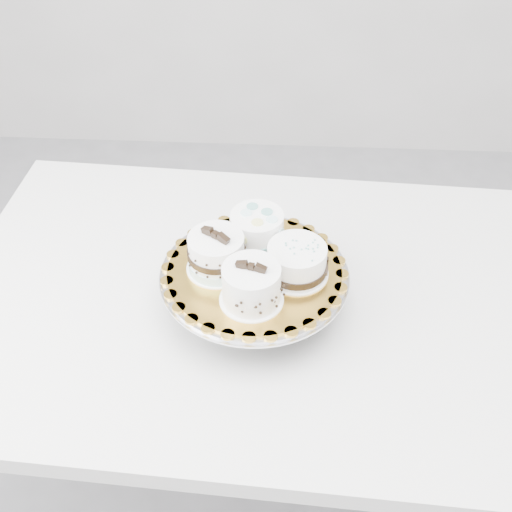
# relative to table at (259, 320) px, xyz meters

# --- Properties ---
(floor) EXTENTS (3.50, 3.50, 0.00)m
(floor) POSITION_rel_table_xyz_m (-0.04, -0.02, -0.67)
(floor) COLOR #9A999F
(floor) RESTS_ON ground
(table) EXTENTS (1.25, 0.87, 0.75)m
(table) POSITION_rel_table_xyz_m (0.00, 0.00, 0.00)
(table) COLOR silver
(table) RESTS_ON floor
(cake_stand) EXTENTS (0.35, 0.35, 0.09)m
(cake_stand) POSITION_rel_table_xyz_m (-0.01, -0.04, 0.14)
(cake_stand) COLOR gray
(cake_stand) RESTS_ON table
(cake_board) EXTENTS (0.36, 0.36, 0.00)m
(cake_board) POSITION_rel_table_xyz_m (-0.01, -0.04, 0.17)
(cake_board) COLOR #C67E2A
(cake_board) RESTS_ON cake_stand
(cake_swirl) EXTENTS (0.12, 0.12, 0.09)m
(cake_swirl) POSITION_rel_table_xyz_m (-0.01, -0.11, 0.21)
(cake_swirl) COLOR white
(cake_swirl) RESTS_ON cake_board
(cake_banded) EXTENTS (0.14, 0.14, 0.09)m
(cake_banded) POSITION_rel_table_xyz_m (-0.07, -0.04, 0.21)
(cake_banded) COLOR white
(cake_banded) RESTS_ON cake_board
(cake_dots) EXTENTS (0.12, 0.12, 0.07)m
(cake_dots) POSITION_rel_table_xyz_m (-0.01, 0.03, 0.21)
(cake_dots) COLOR white
(cake_dots) RESTS_ON cake_board
(cake_ribbon) EXTENTS (0.12, 0.12, 0.06)m
(cake_ribbon) POSITION_rel_table_xyz_m (0.07, -0.04, 0.20)
(cake_ribbon) COLOR white
(cake_ribbon) RESTS_ON cake_board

